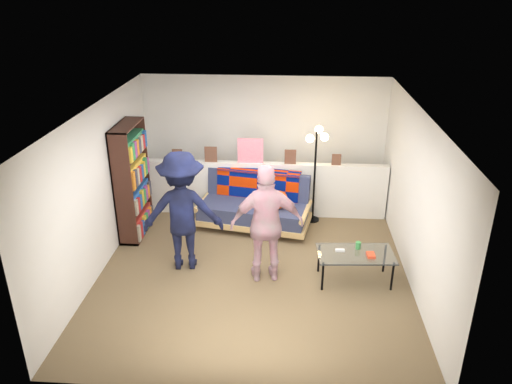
# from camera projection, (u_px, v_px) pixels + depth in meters

# --- Properties ---
(ground) EXTENTS (5.00, 5.00, 0.00)m
(ground) POSITION_uv_depth(u_px,v_px,m) (254.00, 266.00, 7.55)
(ground) COLOR brown
(ground) RESTS_ON ground
(room_shell) EXTENTS (4.60, 5.05, 2.45)m
(room_shell) POSITION_uv_depth(u_px,v_px,m) (256.00, 151.00, 7.31)
(room_shell) COLOR silver
(room_shell) RESTS_ON ground
(half_wall_ledge) EXTENTS (4.45, 0.15, 1.00)m
(half_wall_ledge) POSITION_uv_depth(u_px,v_px,m) (262.00, 189.00, 9.00)
(half_wall_ledge) COLOR silver
(half_wall_ledge) RESTS_ON ground
(ledge_decor) EXTENTS (2.97, 0.02, 0.45)m
(ledge_decor) POSITION_uv_depth(u_px,v_px,m) (249.00, 153.00, 8.72)
(ledge_decor) COLOR brown
(ledge_decor) RESTS_ON half_wall_ledge
(futon_sofa) EXTENTS (2.04, 1.23, 0.82)m
(futon_sofa) POSITION_uv_depth(u_px,v_px,m) (255.00, 205.00, 8.62)
(futon_sofa) COLOR tan
(futon_sofa) RESTS_ON ground
(bookshelf) EXTENTS (0.32, 0.95, 1.90)m
(bookshelf) POSITION_uv_depth(u_px,v_px,m) (132.00, 184.00, 8.18)
(bookshelf) COLOR #331811
(bookshelf) RESTS_ON ground
(coffee_table) EXTENTS (1.11, 0.66, 0.56)m
(coffee_table) POSITION_uv_depth(u_px,v_px,m) (356.00, 255.00, 7.04)
(coffee_table) COLOR black
(coffee_table) RESTS_ON ground
(floor_lamp) EXTENTS (0.37, 0.32, 1.72)m
(floor_lamp) POSITION_uv_depth(u_px,v_px,m) (316.00, 156.00, 8.49)
(floor_lamp) COLOR black
(floor_lamp) RESTS_ON ground
(person_left) EXTENTS (1.24, 0.81, 1.81)m
(person_left) POSITION_uv_depth(u_px,v_px,m) (182.00, 211.00, 7.22)
(person_left) COLOR black
(person_left) RESTS_ON ground
(person_right) EXTENTS (1.08, 0.58, 1.75)m
(person_right) POSITION_uv_depth(u_px,v_px,m) (267.00, 224.00, 6.92)
(person_right) COLOR pink
(person_right) RESTS_ON ground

